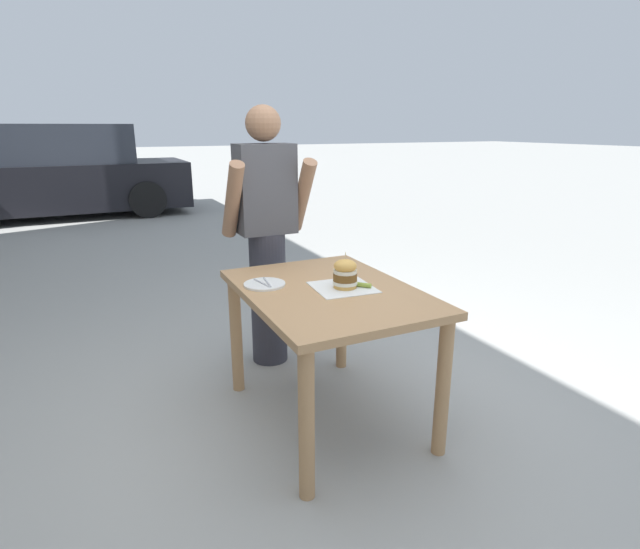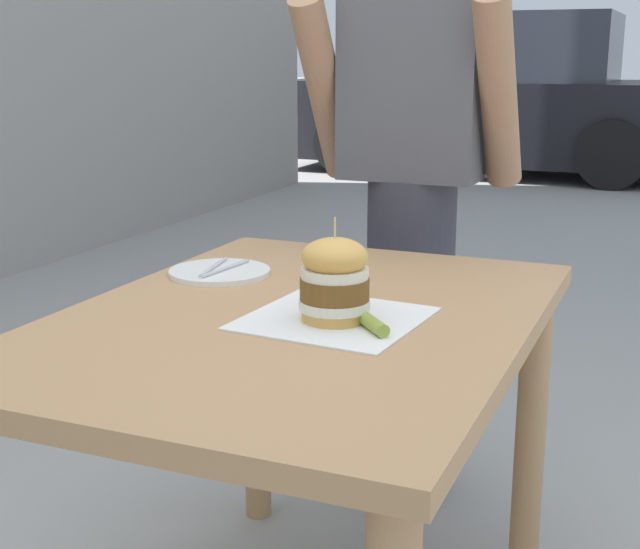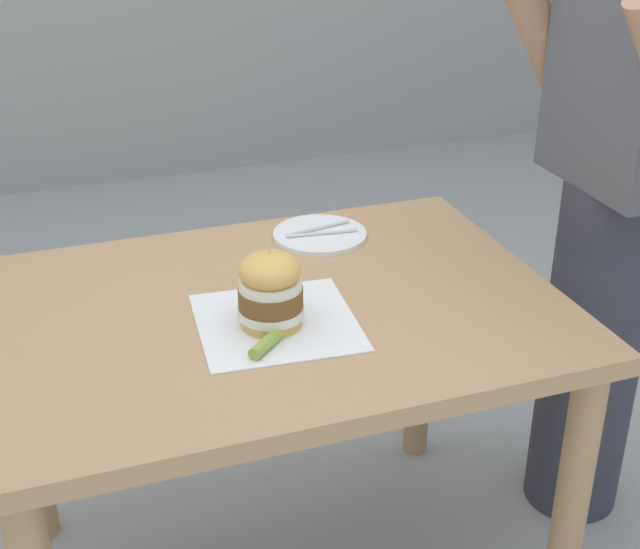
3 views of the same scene
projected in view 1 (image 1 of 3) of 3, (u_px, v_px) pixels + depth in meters
The scene contains 8 objects.
ground_plane at pixel (328, 417), 2.79m from camera, with size 80.00×80.00×0.00m, color #9E9E99.
patio_table at pixel (328, 311), 2.61m from camera, with size 0.84×1.16×0.76m.
serving_paper at pixel (343, 287), 2.59m from camera, with size 0.30×0.30×0.00m, color white.
sandwich at pixel (345, 274), 2.56m from camera, with size 0.13×0.13×0.19m.
pickle_spear at pixel (363, 285), 2.59m from camera, with size 0.02×0.02×0.09m, color #8EA83D.
side_plate_with_forks at pixel (265, 284), 2.63m from camera, with size 0.22×0.22×0.02m.
diner_across_table at pixel (267, 235), 3.24m from camera, with size 0.55×0.35×1.69m.
parked_car_near_curb at pixel (65, 175), 8.88m from camera, with size 4.20×1.84×1.60m.
Camera 1 is at (-1.09, -2.19, 1.56)m, focal length 28.00 mm.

